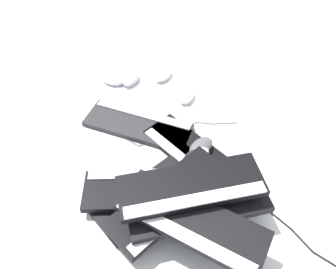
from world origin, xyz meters
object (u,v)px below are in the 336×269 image
Objects in this scene: keyboard_3 at (148,189)px; mouse_0 at (187,95)px; keyboard_2 at (195,155)px; mouse_2 at (201,147)px; keyboard_7 at (191,187)px; keyboard_4 at (170,198)px; keyboard_5 at (198,203)px; keyboard_0 at (138,125)px; mouse_4 at (131,79)px; mouse_6 at (113,80)px; mouse_5 at (196,157)px; mouse_3 at (200,154)px; keyboard_6 at (191,221)px; mouse_1 at (163,75)px; keyboard_1 at (155,191)px.

keyboard_3 is 4.20× the size of mouse_0.
keyboard_2 is 0.04m from mouse_2.
keyboard_7 reaches higher than mouse_0.
keyboard_5 reaches higher than keyboard_4.
keyboard_5 reaches higher than keyboard_3.
mouse_0 is 0.32m from mouse_2.
mouse_4 reaches higher than keyboard_0.
mouse_6 is (0.31, -0.01, 0.01)m from keyboard_0.
keyboard_5 is 0.23m from mouse_5.
keyboard_2 is at bearing -152.13° from keyboard_0.
mouse_3 reaches higher than mouse_6.
keyboard_6 reaches higher than mouse_5.
mouse_2 reaches higher than mouse_4.
mouse_0 is 1.00× the size of mouse_3.
keyboard_7 is 4.22× the size of mouse_3.
mouse_3 reaches higher than keyboard_0.
keyboard_6 reaches higher than keyboard_5.
keyboard_7 is 4.22× the size of mouse_2.
mouse_5 is at bearing -36.24° from keyboard_7.
keyboard_0 is at bearing 11.72° from mouse_1.
keyboard_3 is at bearing 176.52° from mouse_2.
mouse_0 is at bearing -28.59° from keyboard_6.
keyboard_3 is 0.23m from keyboard_6.
keyboard_0 is at bearing -5.88° from keyboard_6.
mouse_4 is at bearing -6.35° from keyboard_5.
keyboard_2 is at bearing -126.57° from mouse_4.
mouse_0 is (0.37, -0.36, -0.02)m from keyboard_3.
mouse_1 is at bearing -19.81° from keyboard_7.
keyboard_3 is at bearing 27.84° from keyboard_4.
mouse_5 is at bearing 145.33° from mouse_3.
keyboard_7 is at bearing -28.65° from keyboard_6.
mouse_0 is (0.45, -0.32, -0.05)m from keyboard_4.
mouse_0 and mouse_4 have the same top height.
keyboard_7 is at bearing -138.63° from mouse_4.
keyboard_7 is at bearing -150.64° from keyboard_1.
keyboard_6 is 4.08× the size of mouse_0.
keyboard_4 is 0.71m from mouse_6.
keyboard_7 reaches higher than mouse_1.
keyboard_4 reaches higher than mouse_2.
mouse_1 is 0.52m from mouse_3.
keyboard_4 is 4.22× the size of mouse_4.
keyboard_0 is 0.32m from keyboard_1.
mouse_6 reaches higher than keyboard_0.
keyboard_1 is 1.00× the size of keyboard_7.
mouse_3 is (-0.02, -0.00, 0.04)m from keyboard_2.
keyboard_7 is 0.73m from mouse_4.
keyboard_7 is at bearing -179.57° from mouse_3.
mouse_0 and mouse_6 have the same top height.
keyboard_2 is at bearing 48.83° from mouse_3.
mouse_1 is at bearing 28.88° from mouse_3.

